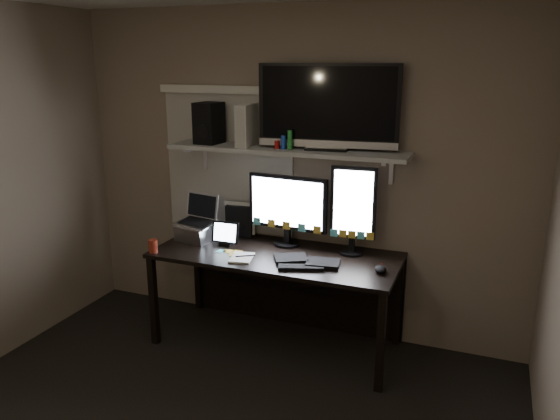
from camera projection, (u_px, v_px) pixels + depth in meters
The scene contains 18 objects.
back_wall at pixel (294, 174), 4.20m from camera, with size 3.60×3.60×0.00m, color #756554.
window_blinds at pixel (229, 163), 4.37m from camera, with size 1.10×0.02×1.10m, color beige.
desk at pixel (282, 270), 4.16m from camera, with size 1.80×0.75×0.73m.
wall_shelf at pixel (286, 150), 3.98m from camera, with size 1.80×0.35×0.03m, color #A5A6A1.
monitor_landscape at pixel (288, 210), 4.12m from camera, with size 0.63×0.07×0.56m, color black.
monitor_portrait at pixel (353, 210), 3.92m from camera, with size 0.33×0.06×0.66m, color black.
keyboard at pixel (307, 261), 3.81m from camera, with size 0.48×0.19×0.03m, color black.
mouse at pixel (381, 269), 3.65m from camera, with size 0.08×0.12×0.04m, color black.
notepad at pixel (242, 258), 3.90m from camera, with size 0.15×0.21×0.01m, color silver.
tablet at pixel (226, 233), 4.15m from camera, with size 0.22×0.09×0.19m, color black.
file_sorter at pixel (240, 219), 4.37m from camera, with size 0.21×0.10×0.27m, color black.
laptop at pixel (196, 219), 4.25m from camera, with size 0.31×0.25×0.35m, color silver.
cup at pixel (153, 246), 4.01m from camera, with size 0.07×0.07×0.10m, color maroon.
sticky_notes at pixel (221, 253), 4.00m from camera, with size 0.29×0.21×0.00m, color gold, non-canonical shape.
tv at pixel (328, 107), 3.83m from camera, with size 1.00×0.18×0.60m, color black.
game_console at pixel (247, 125), 4.05m from camera, with size 0.08×0.26×0.31m, color beige.
speaker at pixel (209, 123), 4.16m from camera, with size 0.17×0.21×0.31m, color black.
bottles at pixel (283, 140), 3.91m from camera, with size 0.21×0.05×0.14m, color #A50F0C, non-canonical shape.
Camera 1 is at (1.40, -2.07, 2.11)m, focal length 35.00 mm.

